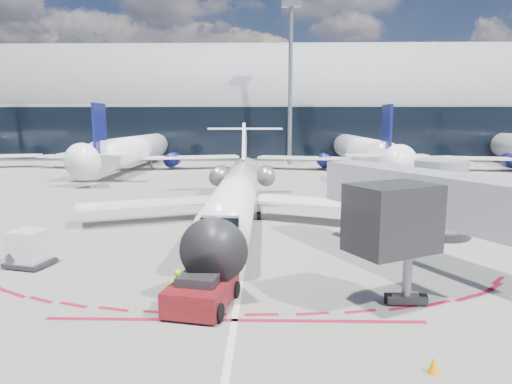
{
  "coord_description": "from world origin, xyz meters",
  "views": [
    {
      "loc": [
        1.14,
        -27.28,
        7.3
      ],
      "look_at": [
        0.54,
        -0.24,
        3.0
      ],
      "focal_mm": 32.0,
      "sensor_mm": 36.0,
      "label": 1
    }
  ],
  "objects_px": {
    "pushback_tug": "(202,291)",
    "uld_container": "(29,249)",
    "regional_jet": "(237,191)",
    "ramp_worker": "(177,290)"
  },
  "relations": [
    {
      "from": "pushback_tug",
      "to": "uld_container",
      "type": "height_order",
      "value": "uld_container"
    },
    {
      "from": "regional_jet",
      "to": "ramp_worker",
      "type": "xyz_separation_m",
      "value": [
        -1.4,
        -14.95,
        -1.52
      ]
    },
    {
      "from": "regional_jet",
      "to": "uld_container",
      "type": "height_order",
      "value": "regional_jet"
    },
    {
      "from": "pushback_tug",
      "to": "uld_container",
      "type": "bearing_deg",
      "value": 163.98
    },
    {
      "from": "pushback_tug",
      "to": "regional_jet",
      "type": "bearing_deg",
      "value": 99.17
    },
    {
      "from": "pushback_tug",
      "to": "uld_container",
      "type": "distance_m",
      "value": 10.5
    },
    {
      "from": "pushback_tug",
      "to": "ramp_worker",
      "type": "xyz_separation_m",
      "value": [
        -0.89,
        -0.35,
        0.2
      ]
    },
    {
      "from": "regional_jet",
      "to": "pushback_tug",
      "type": "distance_m",
      "value": 14.7
    },
    {
      "from": "regional_jet",
      "to": "uld_container",
      "type": "distance_m",
      "value": 13.97
    },
    {
      "from": "ramp_worker",
      "to": "pushback_tug",
      "type": "bearing_deg",
      "value": 170.52
    }
  ]
}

